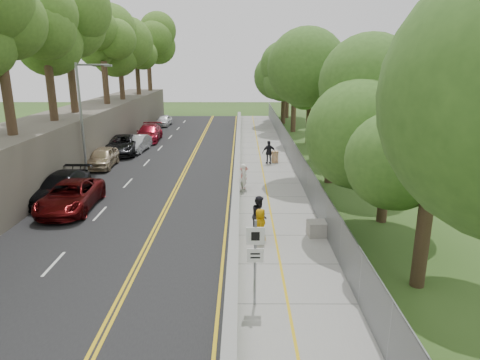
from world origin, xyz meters
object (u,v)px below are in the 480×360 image
streetlight (84,112)px  car_2 (70,196)px  signpost (255,254)px  concrete_block (319,228)px  person_far (269,152)px  construction_barrel (275,157)px  painter_0 (260,226)px

streetlight → car_2: (1.46, -7.34, -3.81)m
signpost → concrete_block: bearing=61.6°
concrete_block → person_far: 14.73m
construction_barrel → person_far: 0.87m
signpost → concrete_block: 7.01m
streetlight → person_far: 14.23m
streetlight → concrete_block: streetlight is taller
signpost → painter_0: (0.40, 5.19, -1.09)m
concrete_block → streetlight: bearing=143.3°
streetlight → concrete_block: size_ratio=7.52×
construction_barrel → concrete_block: bearing=-86.3°
signpost → construction_barrel: 21.33m
concrete_block → painter_0: size_ratio=0.65×
streetlight → painter_0: bearing=-44.8°
person_far → signpost: bearing=73.3°
streetlight → signpost: streetlight is taller
car_2 → person_far: person_far is taller
construction_barrel → painter_0: 16.08m
streetlight → construction_barrel: size_ratio=8.57×
signpost → car_2: signpost is taller
concrete_block → person_far: (-1.50, 14.65, 0.59)m
car_2 → person_far: 16.12m
construction_barrel → person_far: (-0.53, -0.49, 0.48)m
construction_barrel → car_2: 16.85m
streetlight → person_far: streetlight is taller
signpost → painter_0: size_ratio=1.89×
streetlight → person_far: (13.26, 3.65, -3.65)m
streetlight → concrete_block: 18.89m
car_2 → concrete_block: bearing=-17.4°
construction_barrel → concrete_block: 15.17m
signpost → construction_barrel: bearing=83.9°
signpost → car_2: bearing=136.1°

